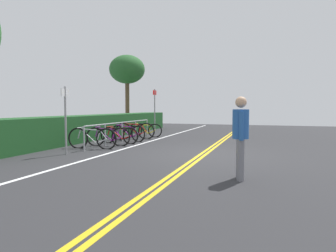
{
  "coord_description": "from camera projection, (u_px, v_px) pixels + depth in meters",
  "views": [
    {
      "loc": [
        -8.91,
        -1.84,
        1.44
      ],
      "look_at": [
        1.31,
        1.59,
        0.76
      ],
      "focal_mm": 31.66,
      "sensor_mm": 36.0,
      "label": 1
    }
  ],
  "objects": [
    {
      "name": "ground_plane",
      "position": [
        204.0,
        155.0,
        9.11
      ],
      "size": [
        32.24,
        13.94,
        0.05
      ],
      "primitive_type": "cube",
      "color": "#2B2B2D"
    },
    {
      "name": "bike_lane_stripe_white",
      "position": [
        121.0,
        150.0,
        10.02
      ],
      "size": [
        29.01,
        0.12,
        0.0
      ],
      "primitive_type": "cube",
      "color": "white",
      "rests_on": "ground_plane"
    },
    {
      "name": "bicycle_4",
      "position": [
        135.0,
        131.0,
        13.44
      ],
      "size": [
        0.52,
        1.79,
        0.78
      ],
      "color": "black",
      "rests_on": "ground_plane"
    },
    {
      "name": "bicycle_3",
      "position": [
        128.0,
        133.0,
        12.66
      ],
      "size": [
        0.52,
        1.76,
        0.72
      ],
      "color": "black",
      "rests_on": "ground_plane"
    },
    {
      "name": "tree_mid",
      "position": [
        127.0,
        70.0,
        19.14
      ],
      "size": [
        2.29,
        2.29,
        4.81
      ],
      "color": "brown",
      "rests_on": "ground_plane"
    },
    {
      "name": "centre_line_yellow_outer",
      "position": [
        201.0,
        154.0,
        9.13
      ],
      "size": [
        29.01,
        0.1,
        0.0
      ],
      "primitive_type": "cube",
      "color": "gold",
      "rests_on": "ground_plane"
    },
    {
      "name": "hedge_backdrop",
      "position": [
        100.0,
        126.0,
        14.27
      ],
      "size": [
        14.36,
        1.31,
        1.08
      ],
      "primitive_type": "cube",
      "color": "#1C4C21",
      "rests_on": "ground_plane"
    },
    {
      "name": "bicycle_5",
      "position": [
        145.0,
        130.0,
        14.32
      ],
      "size": [
        0.59,
        1.6,
        0.7
      ],
      "color": "black",
      "rests_on": "ground_plane"
    },
    {
      "name": "bicycle_2",
      "position": [
        119.0,
        135.0,
        11.79
      ],
      "size": [
        0.46,
        1.71,
        0.71
      ],
      "color": "black",
      "rests_on": "ground_plane"
    },
    {
      "name": "bicycle_1",
      "position": [
        108.0,
        137.0,
        11.03
      ],
      "size": [
        0.48,
        1.69,
        0.75
      ],
      "color": "black",
      "rests_on": "ground_plane"
    },
    {
      "name": "bicycle_0",
      "position": [
        92.0,
        138.0,
        10.25
      ],
      "size": [
        0.46,
        1.83,
        0.78
      ],
      "color": "black",
      "rests_on": "ground_plane"
    },
    {
      "name": "pedestrian",
      "position": [
        240.0,
        132.0,
        5.85
      ],
      "size": [
        0.48,
        0.32,
        1.65
      ],
      "color": "slate",
      "rests_on": "ground_plane"
    },
    {
      "name": "bike_rack",
      "position": [
        122.0,
        127.0,
        12.22
      ],
      "size": [
        5.41,
        0.05,
        0.84
      ],
      "color": "#9EA0A5",
      "rests_on": "ground_plane"
    },
    {
      "name": "sign_post_far",
      "position": [
        155.0,
        107.0,
        15.7
      ],
      "size": [
        0.36,
        0.06,
        2.4
      ],
      "color": "gray",
      "rests_on": "ground_plane"
    },
    {
      "name": "sign_post_near",
      "position": [
        65.0,
        113.0,
        8.98
      ],
      "size": [
        0.36,
        0.06,
        2.07
      ],
      "color": "gray",
      "rests_on": "ground_plane"
    },
    {
      "name": "centre_line_yellow_inner",
      "position": [
        206.0,
        154.0,
        9.08
      ],
      "size": [
        29.01,
        0.1,
        0.0
      ],
      "primitive_type": "cube",
      "color": "gold",
      "rests_on": "ground_plane"
    }
  ]
}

